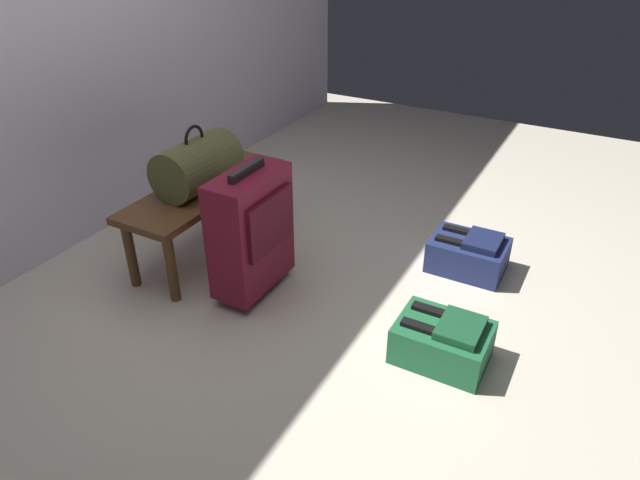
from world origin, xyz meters
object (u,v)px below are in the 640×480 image
bench (205,197)px  backpack_green (443,341)px  duffel_bag_olive (197,165)px  cell_phone (246,166)px  backpack_navy (469,254)px  suitcase_upright_burgundy (252,230)px

bench → backpack_green: 1.43m
duffel_bag_olive → cell_phone: duffel_bag_olive is taller
bench → backpack_navy: size_ratio=2.63×
backpack_navy → backpack_green: size_ratio=1.00×
suitcase_upright_burgundy → backpack_navy: size_ratio=1.75×
duffel_bag_olive → cell_phone: (0.34, -0.05, -0.13)m
bench → backpack_navy: bench is taller
cell_phone → backpack_navy: cell_phone is taller
suitcase_upright_burgundy → backpack_green: size_ratio=1.75×
suitcase_upright_burgundy → backpack_navy: bearing=-51.4°
duffel_bag_olive → backpack_green: bearing=-97.8°
cell_phone → backpack_green: (-0.53, -1.34, -0.31)m
bench → duffel_bag_olive: duffel_bag_olive is taller
duffel_bag_olive → suitcase_upright_burgundy: bearing=-110.2°
duffel_bag_olive → backpack_navy: (0.54, -1.29, -0.43)m
backpack_navy → backpack_green: same height
duffel_bag_olive → bench: bearing=0.0°
backpack_green → bench: bearing=80.9°
duffel_bag_olive → cell_phone: size_ratio=3.06×
suitcase_upright_burgundy → backpack_green: 1.00m
bench → cell_phone: cell_phone is taller
bench → suitcase_upright_burgundy: size_ratio=1.50×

